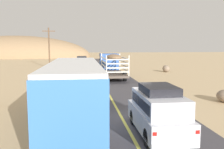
% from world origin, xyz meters
% --- Properties ---
extents(ground_plane, '(240.00, 240.00, 0.00)m').
position_xyz_m(ground_plane, '(0.00, 0.00, 0.00)').
color(ground_plane, tan).
extents(road_surface, '(8.00, 120.00, 0.02)m').
position_xyz_m(road_surface, '(0.00, 0.00, 0.01)').
color(road_surface, '#423F44').
rests_on(road_surface, ground).
extents(road_centre_line, '(0.16, 117.60, 0.00)m').
position_xyz_m(road_centre_line, '(0.00, 0.00, 0.02)').
color(road_centre_line, '#D8CC4C').
rests_on(road_centre_line, road_surface).
extents(suv_near, '(1.90, 4.62, 2.29)m').
position_xyz_m(suv_near, '(1.24, -2.37, 1.15)').
color(suv_near, silver).
rests_on(suv_near, road_surface).
extents(livestock_truck, '(2.53, 9.70, 3.02)m').
position_xyz_m(livestock_truck, '(1.52, 18.82, 1.79)').
color(livestock_truck, '#3359A5').
rests_on(livestock_truck, road_surface).
extents(bus, '(2.54, 10.00, 3.21)m').
position_xyz_m(bus, '(-2.61, -0.50, 1.75)').
color(bus, '#3872C6').
rests_on(bus, road_surface).
extents(car_far, '(1.90, 4.62, 1.93)m').
position_xyz_m(car_far, '(-2.22, 34.28, 1.09)').
color(car_far, black).
rests_on(car_far, road_surface).
extents(power_pole_mid, '(2.20, 0.24, 7.10)m').
position_xyz_m(power_pole_mid, '(-7.88, 31.41, 3.83)').
color(power_pole_mid, brown).
rests_on(power_pole_mid, ground).
extents(boulder_near_shoulder, '(1.06, 1.28, 1.05)m').
position_xyz_m(boulder_near_shoulder, '(10.53, 22.99, 0.53)').
color(boulder_near_shoulder, '#84705B').
rests_on(boulder_near_shoulder, ground).
extents(distant_hill, '(49.67, 21.93, 14.28)m').
position_xyz_m(distant_hill, '(-24.05, 72.37, 0.00)').
color(distant_hill, '#957553').
rests_on(distant_hill, ground).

